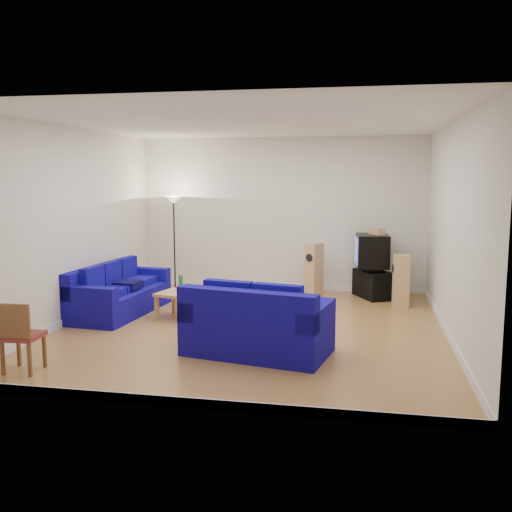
% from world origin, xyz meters
% --- Properties ---
extents(room, '(6.01, 6.51, 3.21)m').
position_xyz_m(room, '(0.00, 0.00, 1.54)').
color(room, brown).
rests_on(room, ground).
extents(sofa_three_seat, '(1.14, 2.27, 0.85)m').
position_xyz_m(sofa_three_seat, '(-2.51, 0.53, 0.32)').
color(sofa_three_seat, '#110B57').
rests_on(sofa_three_seat, ground).
extents(sofa_loveseat, '(2.06, 1.40, 0.95)m').
position_xyz_m(sofa_loveseat, '(0.33, -1.32, 0.36)').
color(sofa_loveseat, '#110B57').
rests_on(sofa_loveseat, ground).
extents(coffee_table, '(1.36, 0.91, 0.45)m').
position_xyz_m(coffee_table, '(-1.03, 0.30, 0.40)').
color(coffee_table, tan).
rests_on(coffee_table, ground).
extents(bottle, '(0.09, 0.09, 0.30)m').
position_xyz_m(bottle, '(-1.27, 0.33, 0.60)').
color(bottle, '#197233').
rests_on(bottle, coffee_table).
extents(tissue_box, '(0.21, 0.12, 0.08)m').
position_xyz_m(tissue_box, '(-1.05, 0.30, 0.50)').
color(tissue_box, green).
rests_on(tissue_box, coffee_table).
extents(red_canister, '(0.09, 0.09, 0.13)m').
position_xyz_m(red_canister, '(-0.82, 0.32, 0.52)').
color(red_canister, red).
rests_on(red_canister, coffee_table).
extents(remote, '(0.16, 0.08, 0.02)m').
position_xyz_m(remote, '(-0.65, 0.17, 0.46)').
color(remote, black).
rests_on(remote, coffee_table).
extents(tv_stand, '(0.83, 1.00, 0.54)m').
position_xyz_m(tv_stand, '(1.93, 2.70, 0.27)').
color(tv_stand, black).
rests_on(tv_stand, ground).
extents(av_receiver, '(0.37, 0.43, 0.09)m').
position_xyz_m(av_receiver, '(1.94, 2.68, 0.58)').
color(av_receiver, black).
rests_on(av_receiver, tv_stand).
extents(television, '(0.68, 0.86, 0.63)m').
position_xyz_m(television, '(1.89, 2.67, 0.94)').
color(television, black).
rests_on(television, av_receiver).
extents(centre_speaker, '(0.33, 0.40, 0.13)m').
position_xyz_m(centre_speaker, '(1.98, 2.70, 1.33)').
color(centre_speaker, tan).
rests_on(centre_speaker, television).
extents(speaker_left, '(0.38, 0.40, 1.06)m').
position_xyz_m(speaker_left, '(0.76, 2.70, 0.53)').
color(speaker_left, tan).
rests_on(speaker_left, ground).
extents(speaker_right, '(0.32, 0.25, 0.97)m').
position_xyz_m(speaker_right, '(2.42, 1.96, 0.49)').
color(speaker_right, tan).
rests_on(speaker_right, ground).
extents(floor_lamp, '(0.34, 0.34, 1.97)m').
position_xyz_m(floor_lamp, '(-2.18, 2.70, 1.63)').
color(floor_lamp, black).
rests_on(floor_lamp, ground).
extents(dining_chair, '(0.44, 0.44, 0.89)m').
position_xyz_m(dining_chair, '(-2.36, -2.58, 0.50)').
color(dining_chair, brown).
rests_on(dining_chair, ground).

